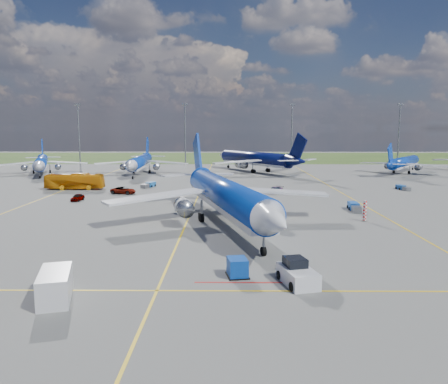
{
  "coord_description": "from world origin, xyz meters",
  "views": [
    {
      "loc": [
        5.9,
        -54.88,
        13.46
      ],
      "look_at": [
        5.38,
        9.9,
        4.0
      ],
      "focal_mm": 35.0,
      "sensor_mm": 36.0,
      "label": 1
    }
  ],
  "objects_px": {
    "bg_jet_nnw": "(140,174)",
    "uld_container": "(237,267)",
    "service_van": "(55,286)",
    "service_car_c": "(275,190)",
    "bg_jet_n": "(255,172)",
    "baggage_tug_c": "(149,185)",
    "bg_jet_nw": "(42,174)",
    "pushback_tug": "(297,274)",
    "service_car_b": "(123,190)",
    "baggage_tug_w": "(355,207)",
    "warning_post": "(365,211)",
    "service_car_a": "(77,197)",
    "main_airliner": "(226,225)",
    "baggage_tug_e": "(403,188)",
    "apron_bus": "(75,181)",
    "bg_jet_ne": "(403,173)"
  },
  "relations": [
    {
      "from": "baggage_tug_w",
      "to": "baggage_tug_c",
      "type": "distance_m",
      "value": 48.55
    },
    {
      "from": "baggage_tug_w",
      "to": "baggage_tug_c",
      "type": "bearing_deg",
      "value": 149.28
    },
    {
      "from": "bg_jet_nw",
      "to": "apron_bus",
      "type": "bearing_deg",
      "value": -77.73
    },
    {
      "from": "uld_container",
      "to": "service_car_b",
      "type": "height_order",
      "value": "uld_container"
    },
    {
      "from": "apron_bus",
      "to": "main_airliner",
      "type": "bearing_deg",
      "value": -138.63
    },
    {
      "from": "warning_post",
      "to": "bg_jet_nnw",
      "type": "xyz_separation_m",
      "value": [
        -46.08,
        66.09,
        -1.5
      ]
    },
    {
      "from": "warning_post",
      "to": "bg_jet_n",
      "type": "height_order",
      "value": "bg_jet_n"
    },
    {
      "from": "bg_jet_nw",
      "to": "bg_jet_nnw",
      "type": "xyz_separation_m",
      "value": [
        29.3,
        0.36,
        0.0
      ]
    },
    {
      "from": "pushback_tug",
      "to": "service_car_b",
      "type": "height_order",
      "value": "pushback_tug"
    },
    {
      "from": "bg_jet_nw",
      "to": "baggage_tug_c",
      "type": "height_order",
      "value": "bg_jet_nw"
    },
    {
      "from": "bg_jet_n",
      "to": "baggage_tug_c",
      "type": "xyz_separation_m",
      "value": [
        -26.77,
        -36.42,
        0.52
      ]
    },
    {
      "from": "uld_container",
      "to": "apron_bus",
      "type": "relative_size",
      "value": 0.17
    },
    {
      "from": "main_airliner",
      "to": "baggage_tug_c",
      "type": "relative_size",
      "value": 9.25
    },
    {
      "from": "baggage_tug_c",
      "to": "bg_jet_nnw",
      "type": "bearing_deg",
      "value": 124.43
    },
    {
      "from": "bg_jet_nnw",
      "to": "service_car_c",
      "type": "xyz_separation_m",
      "value": [
        35.91,
        -38.03,
        0.65
      ]
    },
    {
      "from": "warning_post",
      "to": "pushback_tug",
      "type": "xyz_separation_m",
      "value": [
        -14.0,
        -26.15,
        -0.63
      ]
    },
    {
      "from": "apron_bus",
      "to": "service_car_b",
      "type": "bearing_deg",
      "value": -120.27
    },
    {
      "from": "main_airliner",
      "to": "baggage_tug_e",
      "type": "relative_size",
      "value": 10.37
    },
    {
      "from": "pushback_tug",
      "to": "service_car_c",
      "type": "xyz_separation_m",
      "value": [
        3.83,
        54.2,
        -0.23
      ]
    },
    {
      "from": "bg_jet_nw",
      "to": "baggage_tug_w",
      "type": "height_order",
      "value": "bg_jet_nw"
    },
    {
      "from": "apron_bus",
      "to": "uld_container",
      "type": "bearing_deg",
      "value": -150.58
    },
    {
      "from": "service_van",
      "to": "baggage_tug_e",
      "type": "relative_size",
      "value": 1.16
    },
    {
      "from": "service_car_a",
      "to": "baggage_tug_w",
      "type": "relative_size",
      "value": 0.68
    },
    {
      "from": "bg_jet_ne",
      "to": "main_airliner",
      "type": "distance_m",
      "value": 90.9
    },
    {
      "from": "warning_post",
      "to": "main_airliner",
      "type": "distance_m",
      "value": 20.55
    },
    {
      "from": "bg_jet_nnw",
      "to": "service_van",
      "type": "xyz_separation_m",
      "value": [
        12.36,
        -96.05,
        1.15
      ]
    },
    {
      "from": "bg_jet_nnw",
      "to": "service_car_b",
      "type": "relative_size",
      "value": 7.55
    },
    {
      "from": "bg_jet_n",
      "to": "uld_container",
      "type": "relative_size",
      "value": 21.59
    },
    {
      "from": "service_van",
      "to": "service_car_c",
      "type": "relative_size",
      "value": 1.17
    },
    {
      "from": "service_car_b",
      "to": "baggage_tug_e",
      "type": "relative_size",
      "value": 1.15
    },
    {
      "from": "warning_post",
      "to": "bg_jet_n",
      "type": "relative_size",
      "value": 0.07
    },
    {
      "from": "main_airliner",
      "to": "uld_container",
      "type": "relative_size",
      "value": 22.18
    },
    {
      "from": "bg_jet_nnw",
      "to": "uld_container",
      "type": "xyz_separation_m",
      "value": [
        26.9,
        -90.4,
        0.85
      ]
    },
    {
      "from": "warning_post",
      "to": "main_airliner",
      "type": "bearing_deg",
      "value": -172.3
    },
    {
      "from": "service_car_b",
      "to": "baggage_tug_w",
      "type": "bearing_deg",
      "value": -99.74
    },
    {
      "from": "baggage_tug_w",
      "to": "bg_jet_nnw",
      "type": "bearing_deg",
      "value": 134.46
    },
    {
      "from": "pushback_tug",
      "to": "baggage_tug_w",
      "type": "height_order",
      "value": "pushback_tug"
    },
    {
      "from": "bg_jet_nnw",
      "to": "service_van",
      "type": "distance_m",
      "value": 96.85
    },
    {
      "from": "bg_jet_n",
      "to": "uld_container",
      "type": "bearing_deg",
      "value": 52.54
    },
    {
      "from": "baggage_tug_w",
      "to": "uld_container",
      "type": "bearing_deg",
      "value": -116.35
    },
    {
      "from": "service_car_c",
      "to": "baggage_tug_w",
      "type": "bearing_deg",
      "value": -20.15
    },
    {
      "from": "uld_container",
      "to": "main_airliner",
      "type": "bearing_deg",
      "value": 82.99
    },
    {
      "from": "bg_jet_nnw",
      "to": "baggage_tug_c",
      "type": "distance_m",
      "value": 30.25
    },
    {
      "from": "service_car_a",
      "to": "baggage_tug_e",
      "type": "height_order",
      "value": "service_car_a"
    },
    {
      "from": "uld_container",
      "to": "apron_bus",
      "type": "height_order",
      "value": "apron_bus"
    },
    {
      "from": "bg_jet_ne",
      "to": "service_van",
      "type": "bearing_deg",
      "value": 91.69
    },
    {
      "from": "bg_jet_nnw",
      "to": "bg_jet_n",
      "type": "distance_m",
      "value": 35.28
    },
    {
      "from": "service_van",
      "to": "service_car_b",
      "type": "height_order",
      "value": "service_van"
    },
    {
      "from": "bg_jet_nw",
      "to": "baggage_tug_c",
      "type": "relative_size",
      "value": 7.35
    },
    {
      "from": "bg_jet_nnw",
      "to": "main_airliner",
      "type": "xyz_separation_m",
      "value": [
        25.76,
        -68.83,
        0.0
      ]
    }
  ]
}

